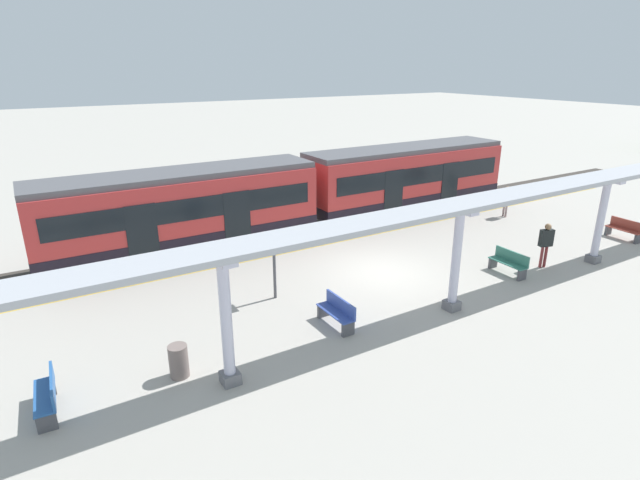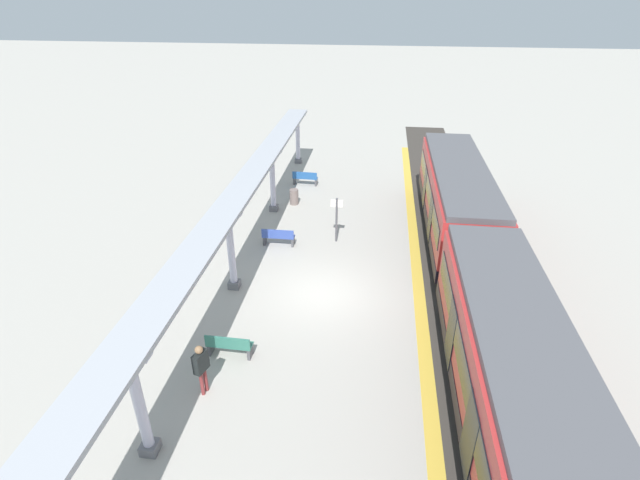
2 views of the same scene
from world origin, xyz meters
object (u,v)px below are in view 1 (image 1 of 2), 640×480
Objects in this scene: bench_far_end at (337,312)px; passenger_waiting_near_edge at (506,198)px; train_near_carriage at (181,212)px; trash_bin at (179,361)px; canopy_pillar_fourth at (600,221)px; bench_extra_slot at (625,229)px; canopy_pillar_third at (456,260)px; bench_near_end at (48,395)px; platform_info_sign at (274,261)px; canopy_pillar_second at (226,321)px; train_far_carriage at (405,179)px; passenger_by_the_benches at (546,240)px; bench_mid_platform at (509,262)px.

bench_far_end is 0.95× the size of passenger_waiting_near_edge.
trash_bin is at bearing -17.83° from train_near_carriage.
train_near_carriage reaches higher than canopy_pillar_fourth.
canopy_pillar_fourth is 4.16m from bench_extra_slot.
canopy_pillar_third is 3.93× the size of trash_bin.
train_near_carriage is 7.24× the size of bench_near_end.
bench_near_end is at bearing -34.43° from train_near_carriage.
canopy_pillar_third is at bearing 50.36° from platform_info_sign.
canopy_pillar_second is 1.00× the size of canopy_pillar_fourth.
bench_near_end is (8.07, -17.13, -1.38)m from train_far_carriage.
canopy_pillar_third is 1.92× the size of passenger_by_the_benches.
passenger_waiting_near_edge is at bearing -160.51° from bench_extra_slot.
bench_near_end is 7.67m from bench_far_end.
canopy_pillar_fourth is 4.11m from bench_mid_platform.
train_near_carriage reaches higher than passenger_waiting_near_edge.
canopy_pillar_fourth is (9.17, 13.51, -0.11)m from train_near_carriage.
bench_far_end and bench_extra_slot have the same top height.
canopy_pillar_second is at bearing 74.10° from bench_near_end.
platform_info_sign is at bearing -106.52° from passenger_by_the_benches.
bench_mid_platform is 7.63m from bench_extra_slot.
passenger_waiting_near_edge reaches higher than bench_extra_slot.
platform_info_sign is (-2.63, -0.76, 0.89)m from bench_far_end.
passenger_waiting_near_edge reaches higher than trash_bin.
canopy_pillar_third is 2.22× the size of bench_extra_slot.
bench_far_end is (-1.04, -11.37, -1.27)m from canopy_pillar_fourth.
canopy_pillar_third is at bearing 83.68° from trash_bin.
train_far_carriage reaches higher than trash_bin.
passenger_waiting_near_edge is (-2.31, 14.19, -0.34)m from platform_info_sign.
trash_bin is (0.06, -12.38, -0.01)m from bench_mid_platform.
trash_bin is at bearing -133.82° from canopy_pillar_second.
bench_near_end is at bearing -69.59° from platform_info_sign.
passenger_by_the_benches reaches higher than passenger_waiting_near_edge.
bench_mid_platform is (8.17, -1.87, -1.38)m from train_far_carriage.
canopy_pillar_third is (0.00, 7.48, 0.00)m from canopy_pillar_second.
platform_info_sign is at bearing 124.18° from trash_bin.
bench_mid_platform is at bearing 89.61° from bench_near_end.
passenger_waiting_near_edge is at bearing 121.48° from canopy_pillar_third.
bench_mid_platform is (-1.00, 11.40, -1.27)m from canopy_pillar_second.
canopy_pillar_third is 11.65m from bench_extra_slot.
platform_info_sign is 1.39× the size of passenger_waiting_near_edge.
platform_info_sign reaches higher than bench_near_end.
canopy_pillar_third is 2.24× the size of bench_far_end.
train_far_carriage is 10.14m from bench_extra_slot.
train_far_carriage reaches higher than canopy_pillar_fourth.
bench_mid_platform is at bearing -104.77° from canopy_pillar_fourth.
train_far_carriage is 3.27× the size of canopy_pillar_second.
canopy_pillar_second is 3.93× the size of trash_bin.
bench_extra_slot is (0.11, 15.22, 0.00)m from bench_far_end.
canopy_pillar_second is 18.27m from passenger_waiting_near_edge.
canopy_pillar_third is at bearing 84.46° from bench_near_end.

